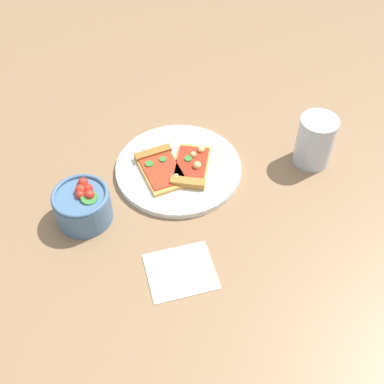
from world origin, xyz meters
name	(u,v)px	position (x,y,z in m)	size (l,w,h in m)	color
ground_plane	(196,171)	(0.00, 0.00, 0.00)	(2.40, 2.40, 0.00)	#93704C
plate	(179,168)	(-0.04, 0.01, 0.01)	(0.28, 0.28, 0.01)	silver
pizza_slice_near	(191,168)	(-0.01, -0.01, 0.02)	(0.11, 0.14, 0.02)	gold
pizza_slice_far	(160,166)	(-0.08, 0.01, 0.02)	(0.10, 0.14, 0.02)	gold
salad_bowl	(83,205)	(-0.25, -0.07, 0.04)	(0.11, 0.11, 0.08)	#4C7299
soda_glass	(315,143)	(0.26, -0.03, 0.05)	(0.08, 0.08, 0.12)	silver
paper_napkin	(181,271)	(-0.09, -0.25, 0.00)	(0.12, 0.11, 0.00)	silver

